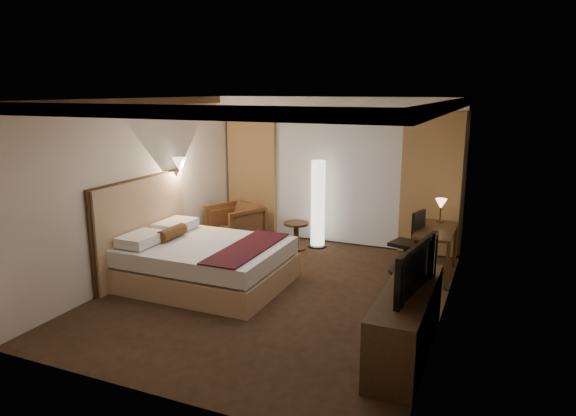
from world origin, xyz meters
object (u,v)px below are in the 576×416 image
at_px(side_table, 296,236).
at_px(television, 407,259).
at_px(bed, 207,263).
at_px(dresser, 406,322).
at_px(floor_lamp, 318,204).
at_px(desk, 434,252).
at_px(armchair, 235,223).
at_px(office_chair, 406,241).

relative_size(side_table, television, 0.43).
bearing_deg(television, bed, 82.47).
bearing_deg(bed, dresser, -16.78).
height_order(floor_lamp, desk, floor_lamp).
xyz_separation_m(side_table, floor_lamp, (0.30, 0.30, 0.55)).
xyz_separation_m(bed, floor_lamp, (0.86, 2.40, 0.48)).
bearing_deg(floor_lamp, television, -56.71).
distance_m(bed, side_table, 2.18).
xyz_separation_m(side_table, dresser, (2.51, -3.03, 0.12)).
bearing_deg(dresser, side_table, 129.68).
height_order(bed, armchair, armchair).
xyz_separation_m(floor_lamp, desk, (2.17, -0.71, -0.43)).
bearing_deg(desk, armchair, 177.30).
height_order(armchair, television, television).
bearing_deg(side_table, bed, -104.94).
height_order(dresser, television, television).
bearing_deg(bed, desk, 29.22).
bearing_deg(side_table, television, -50.66).
height_order(side_table, floor_lamp, floor_lamp).
relative_size(office_chair, television, 0.88).
height_order(bed, side_table, bed).
xyz_separation_m(desk, dresser, (0.05, -2.62, -0.00)).
xyz_separation_m(armchair, dresser, (3.62, -2.79, -0.05)).
height_order(floor_lamp, television, floor_lamp).
relative_size(armchair, dresser, 0.44).
bearing_deg(floor_lamp, office_chair, -23.72).
distance_m(desk, television, 2.71).
bearing_deg(office_chair, desk, 22.59).
distance_m(side_table, dresser, 3.94).
distance_m(armchair, side_table, 1.15).
height_order(side_table, television, television).
xyz_separation_m(office_chair, television, (0.45, -2.57, 0.57)).
distance_m(bed, office_chair, 3.07).
bearing_deg(floor_lamp, bed, -109.66).
xyz_separation_m(office_chair, dresser, (0.48, -2.57, -0.14)).
bearing_deg(armchair, dresser, -12.14).
distance_m(bed, floor_lamp, 2.59).
distance_m(dresser, television, 0.71).
distance_m(floor_lamp, office_chair, 1.91).
distance_m(side_table, television, 4.00).
relative_size(floor_lamp, dresser, 0.84).
bearing_deg(television, floor_lamp, 42.69).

